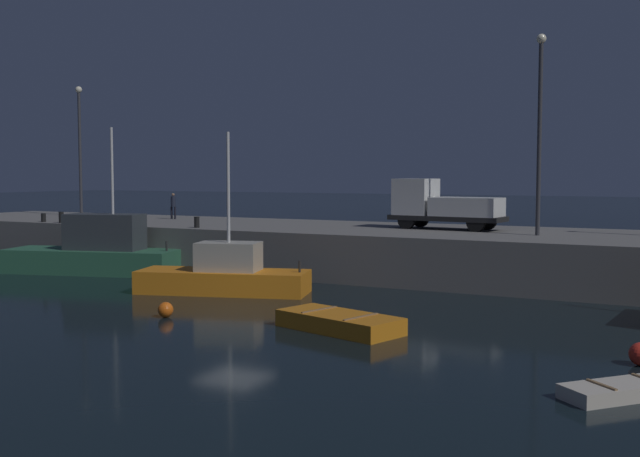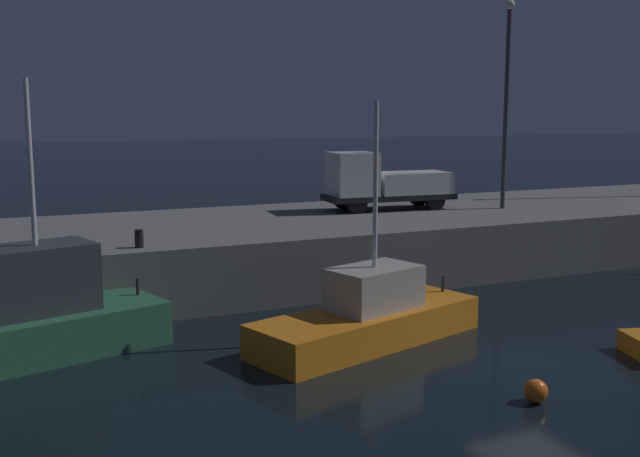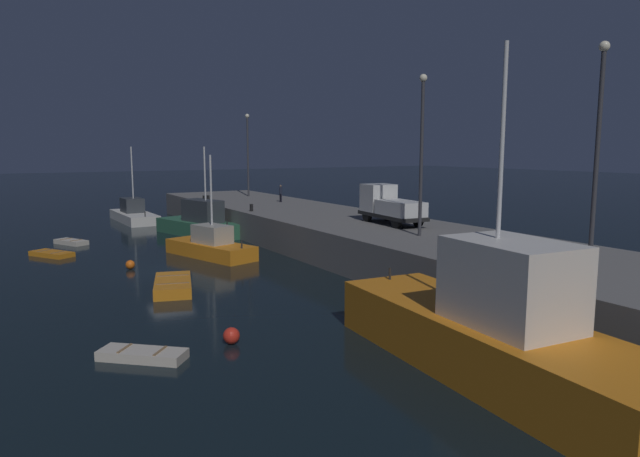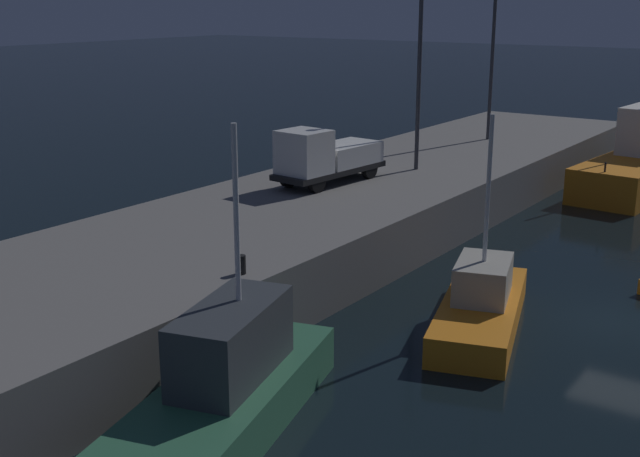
{
  "view_description": "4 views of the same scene",
  "coord_description": "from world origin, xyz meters",
  "px_view_note": "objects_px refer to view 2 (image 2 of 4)",
  "views": [
    {
      "loc": [
        15.7,
        -23.33,
        5.11
      ],
      "look_at": [
        -2.42,
        11.57,
        2.3
      ],
      "focal_mm": 42.81,
      "sensor_mm": 36.0,
      "label": 1
    },
    {
      "loc": [
        -12.87,
        -14.76,
        6.6
      ],
      "look_at": [
        -1.4,
        10.45,
        2.27
      ],
      "focal_mm": 41.88,
      "sensor_mm": 36.0,
      "label": 2
    },
    {
      "loc": [
        33.33,
        -9.03,
        7.28
      ],
      "look_at": [
        0.32,
        10.36,
        1.86
      ],
      "focal_mm": 31.57,
      "sensor_mm": 36.0,
      "label": 3
    },
    {
      "loc": [
        -26.15,
        -6.22,
        10.29
      ],
      "look_at": [
        -2.74,
        10.12,
        2.24
      ],
      "focal_mm": 45.83,
      "sensor_mm": 36.0,
      "label": 4
    }
  ],
  "objects_px": {
    "fishing_trawler_red": "(369,316)",
    "fishing_boat_blue": "(1,324)",
    "mooring_buoy_mid": "(536,391)",
    "bollard_west": "(139,239)",
    "utility_truck": "(382,182)",
    "lamp_post_east": "(507,90)"
  },
  "relations": [
    {
      "from": "lamp_post_east",
      "to": "bollard_west",
      "type": "height_order",
      "value": "lamp_post_east"
    },
    {
      "from": "fishing_trawler_red",
      "to": "utility_truck",
      "type": "bearing_deg",
      "value": 59.14
    },
    {
      "from": "fishing_trawler_red",
      "to": "fishing_boat_blue",
      "type": "xyz_separation_m",
      "value": [
        -9.71,
        2.45,
        0.29
      ]
    },
    {
      "from": "fishing_boat_blue",
      "to": "bollard_west",
      "type": "xyz_separation_m",
      "value": [
        4.25,
        2.97,
        1.53
      ]
    },
    {
      "from": "fishing_boat_blue",
      "to": "lamp_post_east",
      "type": "distance_m",
      "value": 22.96
    },
    {
      "from": "mooring_buoy_mid",
      "to": "utility_truck",
      "type": "distance_m",
      "value": 17.05
    },
    {
      "from": "utility_truck",
      "to": "bollard_west",
      "type": "height_order",
      "value": "utility_truck"
    },
    {
      "from": "fishing_boat_blue",
      "to": "mooring_buoy_mid",
      "type": "distance_m",
      "value": 13.69
    },
    {
      "from": "lamp_post_east",
      "to": "mooring_buoy_mid",
      "type": "bearing_deg",
      "value": -125.35
    },
    {
      "from": "lamp_post_east",
      "to": "utility_truck",
      "type": "bearing_deg",
      "value": 161.23
    },
    {
      "from": "fishing_trawler_red",
      "to": "fishing_boat_blue",
      "type": "relative_size",
      "value": 0.81
    },
    {
      "from": "fishing_trawler_red",
      "to": "utility_truck",
      "type": "height_order",
      "value": "fishing_trawler_red"
    },
    {
      "from": "mooring_buoy_mid",
      "to": "fishing_trawler_red",
      "type": "bearing_deg",
      "value": 103.28
    },
    {
      "from": "mooring_buoy_mid",
      "to": "utility_truck",
      "type": "bearing_deg",
      "value": 73.04
    },
    {
      "from": "mooring_buoy_mid",
      "to": "bollard_west",
      "type": "relative_size",
      "value": 0.95
    },
    {
      "from": "lamp_post_east",
      "to": "utility_truck",
      "type": "relative_size",
      "value": 1.52
    },
    {
      "from": "utility_truck",
      "to": "lamp_post_east",
      "type": "bearing_deg",
      "value": -18.77
    },
    {
      "from": "lamp_post_east",
      "to": "utility_truck",
      "type": "height_order",
      "value": "lamp_post_east"
    },
    {
      "from": "fishing_boat_blue",
      "to": "bollard_west",
      "type": "bearing_deg",
      "value": 34.93
    },
    {
      "from": "fishing_trawler_red",
      "to": "fishing_boat_blue",
      "type": "distance_m",
      "value": 10.02
    },
    {
      "from": "bollard_west",
      "to": "mooring_buoy_mid",
      "type": "bearing_deg",
      "value": -58.38
    },
    {
      "from": "fishing_trawler_red",
      "to": "utility_truck",
      "type": "xyz_separation_m",
      "value": [
        6.21,
        10.39,
        2.75
      ]
    }
  ]
}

